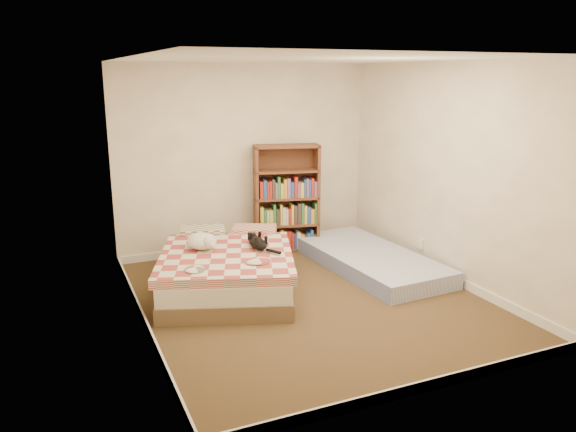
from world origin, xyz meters
name	(u,v)px	position (x,y,z in m)	size (l,w,h in m)	color
room	(311,190)	(0.00, 0.00, 1.20)	(3.51, 4.01, 2.51)	#3E2A1A
bed	(227,268)	(-0.71, 0.69, 0.24)	(1.92, 2.28, 0.52)	brown
bookshelf	(286,211)	(0.47, 1.74, 0.54)	(0.93, 0.48, 1.45)	brown
floor_mattress	(369,260)	(1.13, 0.64, 0.10)	(1.00, 2.23, 0.20)	#7686C5
black_cat	(257,242)	(-0.38, 0.57, 0.53)	(0.20, 0.61, 0.14)	black
white_dog	(203,241)	(-0.95, 0.77, 0.55)	(0.46, 0.47, 0.18)	silver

